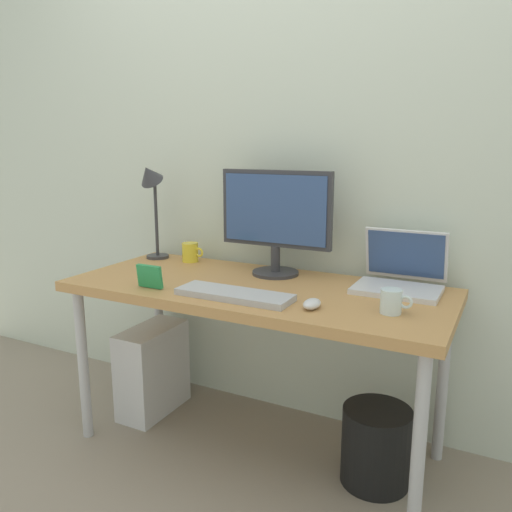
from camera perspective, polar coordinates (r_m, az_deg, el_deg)
The scene contains 13 objects.
ground_plane at distance 2.35m, azimuth 0.00°, elevation -20.28°, with size 6.00×6.00×0.00m, color gray.
back_wall at distance 2.33m, azimuth 4.44°, elevation 13.08°, with size 4.40×0.04×2.60m, color silver.
desk at distance 2.08m, azimuth 0.00°, elevation -4.90°, with size 1.52×0.65×0.72m.
monitor at distance 2.18m, azimuth 2.18°, elevation 4.41°, with size 0.50×0.20×0.45m.
laptop at distance 2.07m, azimuth 15.72°, elevation -1.98°, with size 0.32×0.28×0.22m.
desk_lamp at distance 2.52m, azimuth -11.57°, elevation 7.23°, with size 0.11×0.16×0.48m.
keyboard at distance 1.90m, azimuth -2.42°, elevation -4.28°, with size 0.44×0.14×0.02m, color #B2B2B7.
mouse at distance 1.78m, azimuth 6.22°, elevation -5.29°, with size 0.06×0.09×0.03m, color silver.
coffee_mug at distance 2.48m, azimuth -7.27°, elevation 0.42°, with size 0.11×0.08×0.09m.
glass_cup at distance 1.77m, azimuth 14.80°, elevation -4.88°, with size 0.11×0.07×0.08m.
photo_frame at distance 2.05m, azimuth -11.69°, elevation -2.23°, with size 0.11×0.02×0.09m, color #268C4C.
computer_tower at distance 2.57m, azimuth -11.37°, elevation -12.22°, with size 0.18×0.36×0.42m, color silver.
wastebasket at distance 2.12m, azimuth 13.10°, elevation -19.83°, with size 0.26×0.26×0.30m, color black.
Camera 1 is at (0.90, -1.76, 1.27)m, focal length 36.13 mm.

